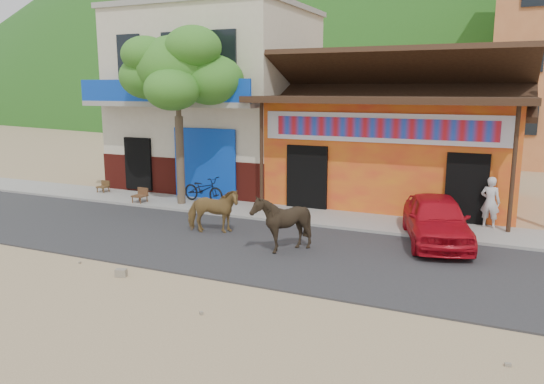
{
  "coord_description": "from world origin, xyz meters",
  "views": [
    {
      "loc": [
        5.67,
        -9.31,
        4.06
      ],
      "look_at": [
        0.11,
        3.0,
        1.4
      ],
      "focal_mm": 35.0,
      "sensor_mm": 36.0,
      "label": 1
    }
  ],
  "objects_px": {
    "scooter": "(203,189)",
    "cow_tan": "(213,211)",
    "red_car": "(436,219)",
    "tree": "(179,116)",
    "cow_dark": "(281,223)",
    "pedestrian": "(490,202)",
    "cafe_chair_left": "(103,182)",
    "cafe_chair_right": "(139,189)"
  },
  "relations": [
    {
      "from": "tree",
      "to": "red_car",
      "type": "height_order",
      "value": "tree"
    },
    {
      "from": "tree",
      "to": "cow_dark",
      "type": "relative_size",
      "value": 4.09
    },
    {
      "from": "cafe_chair_right",
      "to": "red_car",
      "type": "bearing_deg",
      "value": -0.74
    },
    {
      "from": "red_car",
      "to": "cafe_chair_right",
      "type": "relative_size",
      "value": 3.98
    },
    {
      "from": "cow_tan",
      "to": "pedestrian",
      "type": "height_order",
      "value": "pedestrian"
    },
    {
      "from": "pedestrian",
      "to": "cafe_chair_right",
      "type": "xyz_separation_m",
      "value": [
        -11.27,
        -1.4,
        -0.27
      ]
    },
    {
      "from": "cow_tan",
      "to": "red_car",
      "type": "height_order",
      "value": "red_car"
    },
    {
      "from": "scooter",
      "to": "pedestrian",
      "type": "xyz_separation_m",
      "value": [
        9.27,
        0.42,
        0.29
      ]
    },
    {
      "from": "pedestrian",
      "to": "cow_tan",
      "type": "bearing_deg",
      "value": 37.87
    },
    {
      "from": "red_car",
      "to": "cafe_chair_right",
      "type": "distance_m",
      "value": 10.07
    },
    {
      "from": "tree",
      "to": "scooter",
      "type": "xyz_separation_m",
      "value": [
        0.6,
        0.48,
        -2.55
      ]
    },
    {
      "from": "tree",
      "to": "pedestrian",
      "type": "relative_size",
      "value": 4.06
    },
    {
      "from": "cow_dark",
      "to": "red_car",
      "type": "bearing_deg",
      "value": 115.6
    },
    {
      "from": "cafe_chair_right",
      "to": "scooter",
      "type": "bearing_deg",
      "value": 28.55
    },
    {
      "from": "tree",
      "to": "cafe_chair_right",
      "type": "xyz_separation_m",
      "value": [
        -1.4,
        -0.5,
        -2.53
      ]
    },
    {
      "from": "scooter",
      "to": "cow_tan",
      "type": "bearing_deg",
      "value": -135.11
    },
    {
      "from": "cow_dark",
      "to": "scooter",
      "type": "distance_m",
      "value": 6.07
    },
    {
      "from": "tree",
      "to": "cafe_chair_right",
      "type": "height_order",
      "value": "tree"
    },
    {
      "from": "scooter",
      "to": "tree",
      "type": "bearing_deg",
      "value": 138.32
    },
    {
      "from": "cow_tan",
      "to": "cafe_chair_right",
      "type": "bearing_deg",
      "value": 43.36
    },
    {
      "from": "cow_tan",
      "to": "scooter",
      "type": "xyz_separation_m",
      "value": [
        -2.21,
        3.09,
        -0.1
      ]
    },
    {
      "from": "tree",
      "to": "scooter",
      "type": "relative_size",
      "value": 3.47
    },
    {
      "from": "cow_tan",
      "to": "scooter",
      "type": "relative_size",
      "value": 0.87
    },
    {
      "from": "cow_dark",
      "to": "pedestrian",
      "type": "height_order",
      "value": "pedestrian"
    },
    {
      "from": "tree",
      "to": "scooter",
      "type": "height_order",
      "value": "tree"
    },
    {
      "from": "scooter",
      "to": "pedestrian",
      "type": "relative_size",
      "value": 1.17
    },
    {
      "from": "cow_tan",
      "to": "cow_dark",
      "type": "xyz_separation_m",
      "value": [
        2.44,
        -0.81,
        0.1
      ]
    },
    {
      "from": "tree",
      "to": "scooter",
      "type": "distance_m",
      "value": 2.66
    },
    {
      "from": "cow_tan",
      "to": "red_car",
      "type": "xyz_separation_m",
      "value": [
        5.84,
        1.57,
        0.0
      ]
    },
    {
      "from": "pedestrian",
      "to": "cafe_chair_left",
      "type": "bearing_deg",
      "value": 13.33
    },
    {
      "from": "tree",
      "to": "cow_tan",
      "type": "xyz_separation_m",
      "value": [
        2.81,
        -2.61,
        -2.44
      ]
    },
    {
      "from": "cow_tan",
      "to": "red_car",
      "type": "relative_size",
      "value": 0.4
    },
    {
      "from": "scooter",
      "to": "cafe_chair_right",
      "type": "relative_size",
      "value": 1.84
    },
    {
      "from": "pedestrian",
      "to": "scooter",
      "type": "bearing_deg",
      "value": 14.01
    },
    {
      "from": "cow_dark",
      "to": "pedestrian",
      "type": "relative_size",
      "value": 0.99
    },
    {
      "from": "cow_tan",
      "to": "red_car",
      "type": "distance_m",
      "value": 6.05
    },
    {
      "from": "scooter",
      "to": "cafe_chair_right",
      "type": "height_order",
      "value": "cafe_chair_right"
    },
    {
      "from": "cow_dark",
      "to": "cafe_chair_left",
      "type": "height_order",
      "value": "cow_dark"
    },
    {
      "from": "tree",
      "to": "cow_tan",
      "type": "bearing_deg",
      "value": -42.89
    },
    {
      "from": "scooter",
      "to": "pedestrian",
      "type": "distance_m",
      "value": 9.29
    },
    {
      "from": "cafe_chair_left",
      "to": "cafe_chair_right",
      "type": "xyz_separation_m",
      "value": [
        2.49,
        -0.95,
        0.07
      ]
    },
    {
      "from": "cow_tan",
      "to": "cow_dark",
      "type": "bearing_deg",
      "value": -128.34
    }
  ]
}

